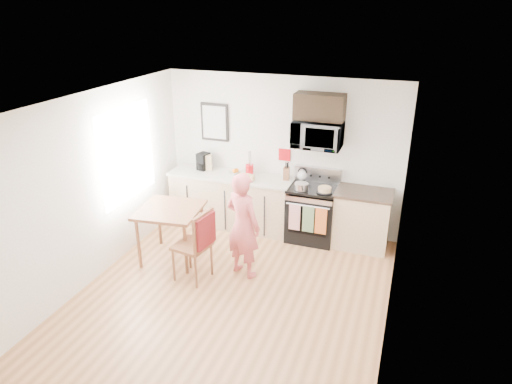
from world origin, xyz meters
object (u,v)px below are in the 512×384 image
(person, at_px, (243,225))
(chair, at_px, (200,237))
(dining_table, at_px, (170,214))
(microwave, at_px, (318,134))
(cake, at_px, (325,190))
(range, at_px, (312,214))

(person, distance_m, chair, 0.62)
(person, xyz_separation_m, dining_table, (-1.18, 0.04, -0.04))
(microwave, distance_m, cake, 0.86)
(microwave, height_order, person, microwave)
(dining_table, xyz_separation_m, chair, (0.70, -0.42, -0.05))
(person, distance_m, dining_table, 1.18)
(microwave, height_order, chair, microwave)
(chair, bearing_deg, range, 65.44)
(microwave, relative_size, chair, 0.71)
(person, relative_size, dining_table, 1.75)
(range, relative_size, cake, 4.62)
(range, height_order, dining_table, range)
(dining_table, xyz_separation_m, cake, (2.07, 1.17, 0.23))
(cake, bearing_deg, person, -126.41)
(range, xyz_separation_m, dining_table, (-1.86, -1.33, 0.30))
(dining_table, bearing_deg, cake, 29.41)
(chair, bearing_deg, cake, 58.21)
(microwave, distance_m, dining_table, 2.56)
(chair, bearing_deg, dining_table, 158.34)
(microwave, bearing_deg, person, -114.81)
(person, bearing_deg, microwave, -94.33)
(microwave, xyz_separation_m, cake, (0.21, -0.26, -0.80))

